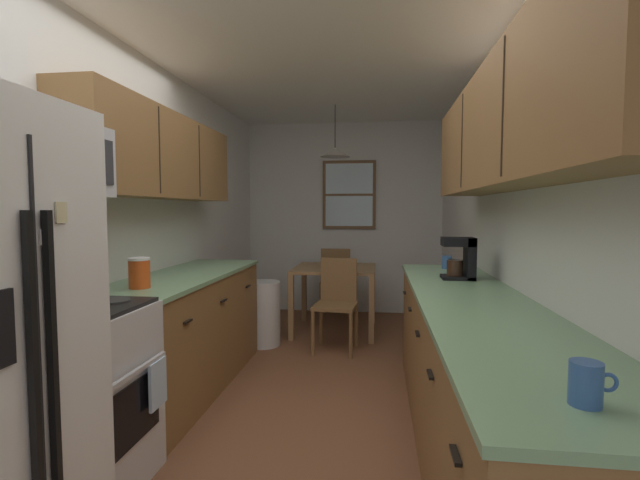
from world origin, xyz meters
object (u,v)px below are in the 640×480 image
(microwave_over_range, at_px, (43,158))
(dining_chair_near, at_px, (337,299))
(coffee_maker, at_px, (462,257))
(table_serving_bowl, at_px, (331,264))
(mug_spare, at_px, (586,384))
(trash_bin, at_px, (263,313))
(stove_range, at_px, (74,398))
(dining_chair_far, at_px, (336,279))
(dining_table, at_px, (335,277))
(storage_canister, at_px, (139,273))
(mug_by_coffeemaker, at_px, (447,262))

(microwave_over_range, relative_size, dining_chair_near, 0.65)
(coffee_maker, bearing_deg, table_serving_bowl, 121.38)
(mug_spare, bearing_deg, table_serving_bowl, 105.15)
(trash_bin, bearing_deg, stove_range, -96.86)
(table_serving_bowl, bearing_deg, stove_range, -106.61)
(dining_chair_far, bearing_deg, mug_spare, -76.89)
(dining_chair_near, height_order, trash_bin, dining_chair_near)
(dining_table, distance_m, storage_canister, 2.64)
(microwave_over_range, xyz_separation_m, trash_bin, (0.41, 2.45, -1.30))
(microwave_over_range, height_order, trash_bin, microwave_over_range)
(mug_by_coffeemaker, height_order, table_serving_bowl, mug_by_coffeemaker)
(storage_canister, relative_size, table_serving_bowl, 1.04)
(mug_by_coffeemaker, bearing_deg, dining_chair_near, 149.11)
(mug_by_coffeemaker, height_order, mug_spare, mug_spare)
(dining_table, distance_m, table_serving_bowl, 0.16)
(dining_table, distance_m, dining_chair_far, 0.67)
(mug_spare, bearing_deg, dining_table, 104.63)
(microwave_over_range, height_order, mug_spare, microwave_over_range)
(trash_bin, relative_size, coffee_maker, 2.24)
(coffee_maker, bearing_deg, dining_chair_far, 114.52)
(dining_table, bearing_deg, storage_canister, -112.05)
(dining_chair_far, distance_m, coffee_maker, 2.74)
(dining_chair_near, bearing_deg, trash_bin, 176.87)
(dining_chair_near, relative_size, table_serving_bowl, 4.90)
(microwave_over_range, bearing_deg, storage_canister, 80.34)
(stove_range, xyz_separation_m, storage_canister, (-0.01, 0.63, 0.52))
(mug_by_coffeemaker, bearing_deg, dining_table, 130.49)
(stove_range, bearing_deg, storage_canister, 90.50)
(mug_by_coffeemaker, bearing_deg, storage_canister, -149.64)
(stove_range, bearing_deg, dining_chair_near, 66.24)
(dining_chair_near, bearing_deg, dining_chair_far, 95.53)
(dining_chair_near, height_order, dining_chair_far, same)
(trash_bin, bearing_deg, microwave_over_range, -99.47)
(trash_bin, height_order, coffee_maker, coffee_maker)
(stove_range, relative_size, mug_by_coffeemaker, 9.53)
(dining_table, xyz_separation_m, trash_bin, (-0.68, -0.61, -0.30))
(storage_canister, height_order, mug_by_coffeemaker, storage_canister)
(table_serving_bowl, bearing_deg, storage_canister, -110.67)
(microwave_over_range, height_order, coffee_maker, microwave_over_range)
(dining_chair_far, xyz_separation_m, mug_by_coffeemaker, (1.10, -1.88, 0.45))
(coffee_maker, distance_m, mug_by_coffeemaker, 0.57)
(dining_chair_near, height_order, mug_by_coffeemaker, mug_by_coffeemaker)
(stove_range, distance_m, storage_canister, 0.82)
(trash_bin, bearing_deg, dining_chair_near, -3.13)
(mug_by_coffeemaker, xyz_separation_m, table_serving_bowl, (-1.10, 1.28, -0.18))
(stove_range, xyz_separation_m, coffee_maker, (2.05, 1.27, 0.58))
(stove_range, height_order, table_serving_bowl, stove_range)
(microwave_over_range, bearing_deg, dining_chair_far, 74.25)
(dining_table, distance_m, dining_chair_near, 0.67)
(mug_spare, bearing_deg, stove_range, 158.41)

